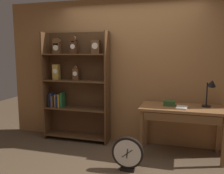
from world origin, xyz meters
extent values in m
cube|color=#9E6B3D|center=(0.00, 1.36, 1.30)|extent=(4.80, 0.05, 2.60)
cube|color=brown|center=(-1.58, 1.15, 1.01)|extent=(0.02, 0.30, 2.02)
cube|color=brown|center=(-0.37, 1.15, 1.01)|extent=(0.03, 0.30, 2.02)
cube|color=#4B2F1A|center=(-0.97, 1.29, 1.01)|extent=(1.24, 0.01, 2.02)
cube|color=brown|center=(-0.97, 1.15, 0.08)|extent=(1.19, 0.29, 0.02)
cube|color=brown|center=(-0.97, 1.15, 0.61)|extent=(1.19, 0.29, 0.02)
cube|color=brown|center=(-0.97, 1.15, 1.13)|extent=(1.19, 0.29, 0.02)
cube|color=brown|center=(-0.97, 1.15, 1.61)|extent=(1.19, 0.29, 0.02)
cube|color=brown|center=(-1.35, 1.16, 1.72)|extent=(0.14, 0.09, 0.19)
cylinder|color=brown|center=(-1.35, 1.16, 1.84)|extent=(0.14, 0.09, 0.14)
cylinder|color=silver|center=(-1.35, 1.11, 1.73)|extent=(0.10, 0.01, 0.10)
cube|color=#B28C38|center=(-1.35, 1.13, 1.28)|extent=(0.12, 0.10, 0.29)
cylinder|color=silver|center=(-1.35, 1.07, 1.31)|extent=(0.09, 0.01, 0.09)
cube|color=#472816|center=(-0.99, 1.13, 1.74)|extent=(0.11, 0.10, 0.22)
cylinder|color=#472816|center=(-0.99, 1.13, 1.89)|extent=(0.11, 0.10, 0.11)
cylinder|color=white|center=(-0.99, 1.07, 1.75)|extent=(0.08, 0.01, 0.08)
cube|color=brown|center=(-0.97, 1.16, 1.25)|extent=(0.11, 0.08, 0.21)
sphere|color=brown|center=(-0.97, 1.16, 1.38)|extent=(0.08, 0.08, 0.08)
cylinder|color=white|center=(-0.97, 1.11, 1.27)|extent=(0.08, 0.01, 0.08)
cube|color=brown|center=(-0.57, 1.15, 1.74)|extent=(0.15, 0.11, 0.24)
cylinder|color=silver|center=(-0.57, 1.09, 1.76)|extent=(0.11, 0.01, 0.11)
cube|color=black|center=(-1.51, 1.16, 0.75)|extent=(0.04, 0.16, 0.26)
cube|color=navy|center=(-1.48, 1.16, 0.75)|extent=(0.03, 0.14, 0.26)
cube|color=brown|center=(-1.44, 1.13, 0.72)|extent=(0.02, 0.16, 0.21)
cube|color=tan|center=(-1.39, 1.15, 0.74)|extent=(0.02, 0.12, 0.24)
cube|color=#19234C|center=(-1.34, 1.13, 0.71)|extent=(0.04, 0.14, 0.19)
cube|color=#B78C2D|center=(-1.30, 1.13, 0.74)|extent=(0.02, 0.17, 0.25)
cube|color=#236638|center=(-1.26, 1.16, 0.76)|extent=(0.04, 0.16, 0.28)
cube|color=brown|center=(0.91, 0.99, 0.78)|extent=(1.29, 0.64, 0.04)
cube|color=brown|center=(0.32, 0.72, 0.38)|extent=(0.05, 0.05, 0.76)
cube|color=brown|center=(1.51, 0.72, 0.38)|extent=(0.05, 0.05, 0.76)
cube|color=brown|center=(0.32, 1.25, 0.38)|extent=(0.05, 0.05, 0.76)
cube|color=brown|center=(1.51, 1.25, 0.38)|extent=(0.05, 0.05, 0.76)
cube|color=brown|center=(0.91, 0.69, 0.69)|extent=(1.10, 0.03, 0.12)
cylinder|color=black|center=(1.29, 1.10, 0.81)|extent=(0.14, 0.14, 0.02)
cylinder|color=black|center=(1.29, 1.10, 1.00)|extent=(0.02, 0.02, 0.37)
cone|color=black|center=(1.35, 1.05, 1.18)|extent=(0.15, 0.17, 0.14)
cube|color=#2D5123|center=(0.72, 1.01, 0.84)|extent=(0.18, 0.12, 0.08)
cube|color=silver|center=(0.91, 0.87, 0.81)|extent=(0.18, 0.24, 0.02)
cube|color=black|center=(0.20, 0.24, 0.02)|extent=(0.20, 0.11, 0.04)
cylinder|color=black|center=(0.20, 0.24, 0.26)|extent=(0.45, 0.06, 0.45)
cylinder|color=silver|center=(0.20, 0.21, 0.26)|extent=(0.39, 0.01, 0.39)
cube|color=black|center=(0.20, 0.21, 0.26)|extent=(0.02, 0.01, 0.14)
cube|color=black|center=(0.20, 0.20, 0.26)|extent=(0.15, 0.01, 0.13)
camera|label=1|loc=(0.84, -2.83, 1.65)|focal=37.87mm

